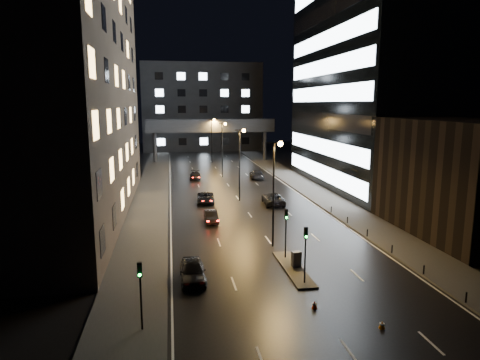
{
  "coord_description": "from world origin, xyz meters",
  "views": [
    {
      "loc": [
        -9.52,
        -30.49,
        13.6
      ],
      "look_at": [
        -0.86,
        22.33,
        4.0
      ],
      "focal_mm": 32.0,
      "sensor_mm": 36.0,
      "label": 1
    }
  ],
  "objects_px": {
    "car_away_d": "(195,176)",
    "car_toward_a": "(273,199)",
    "car_away_a": "(193,271)",
    "car_away_c": "(206,198)",
    "car_toward_b": "(257,174)",
    "utility_cabinet": "(296,259)",
    "car_away_b": "(211,217)"
  },
  "relations": [
    {
      "from": "car_away_d",
      "to": "car_toward_a",
      "type": "relative_size",
      "value": 0.82
    },
    {
      "from": "car_away_a",
      "to": "car_away_c",
      "type": "xyz_separation_m",
      "value": [
        3.21,
        26.37,
        -0.12
      ]
    },
    {
      "from": "car_away_c",
      "to": "car_away_a",
      "type": "bearing_deg",
      "value": -93.01
    },
    {
      "from": "car_away_c",
      "to": "car_toward_b",
      "type": "xyz_separation_m",
      "value": [
        10.88,
        18.02,
        0.09
      ]
    },
    {
      "from": "car_toward_a",
      "to": "utility_cabinet",
      "type": "xyz_separation_m",
      "value": [
        -3.55,
        -22.74,
        0.01
      ]
    },
    {
      "from": "car_away_c",
      "to": "car_toward_b",
      "type": "relative_size",
      "value": 0.92
    },
    {
      "from": "car_away_a",
      "to": "car_toward_a",
      "type": "xyz_separation_m",
      "value": [
        12.25,
        23.99,
        -0.03
      ]
    },
    {
      "from": "car_toward_a",
      "to": "car_toward_b",
      "type": "relative_size",
      "value": 1.04
    },
    {
      "from": "car_away_d",
      "to": "car_away_c",
      "type": "bearing_deg",
      "value": -85.2
    },
    {
      "from": "car_away_a",
      "to": "car_away_c",
      "type": "bearing_deg",
      "value": 82.65
    },
    {
      "from": "car_away_d",
      "to": "car_toward_b",
      "type": "bearing_deg",
      "value": -0.64
    },
    {
      "from": "car_away_b",
      "to": "car_away_d",
      "type": "xyz_separation_m",
      "value": [
        -0.12,
        28.87,
        0.0
      ]
    },
    {
      "from": "car_away_a",
      "to": "car_away_d",
      "type": "xyz_separation_m",
      "value": [
        2.9,
        45.27,
        -0.14
      ]
    },
    {
      "from": "car_away_b",
      "to": "car_toward_a",
      "type": "distance_m",
      "value": 11.96
    },
    {
      "from": "car_away_a",
      "to": "car_toward_b",
      "type": "relative_size",
      "value": 0.88
    },
    {
      "from": "car_away_a",
      "to": "car_away_b",
      "type": "relative_size",
      "value": 1.18
    },
    {
      "from": "car_away_d",
      "to": "utility_cabinet",
      "type": "xyz_separation_m",
      "value": [
        5.81,
        -44.02,
        0.12
      ]
    },
    {
      "from": "car_away_d",
      "to": "utility_cabinet",
      "type": "distance_m",
      "value": 44.4
    },
    {
      "from": "car_away_b",
      "to": "car_toward_b",
      "type": "xyz_separation_m",
      "value": [
        11.08,
        28.0,
        0.12
      ]
    },
    {
      "from": "car_toward_b",
      "to": "car_away_c",
      "type": "bearing_deg",
      "value": 63.43
    },
    {
      "from": "car_away_c",
      "to": "utility_cabinet",
      "type": "distance_m",
      "value": 25.71
    },
    {
      "from": "car_away_b",
      "to": "car_away_d",
      "type": "distance_m",
      "value": 28.87
    },
    {
      "from": "car_away_d",
      "to": "car_toward_b",
      "type": "distance_m",
      "value": 11.23
    },
    {
      "from": "car_away_b",
      "to": "car_away_c",
      "type": "xyz_separation_m",
      "value": [
        0.2,
        9.97,
        0.03
      ]
    },
    {
      "from": "car_away_c",
      "to": "car_toward_a",
      "type": "bearing_deg",
      "value": -10.8
    },
    {
      "from": "car_away_c",
      "to": "utility_cabinet",
      "type": "xyz_separation_m",
      "value": [
        5.49,
        -25.12,
        0.1
      ]
    },
    {
      "from": "car_away_b",
      "to": "car_away_c",
      "type": "relative_size",
      "value": 0.81
    },
    {
      "from": "car_away_a",
      "to": "car_away_d",
      "type": "relative_size",
      "value": 1.03
    },
    {
      "from": "car_away_d",
      "to": "car_toward_a",
      "type": "xyz_separation_m",
      "value": [
        9.36,
        -21.28,
        0.11
      ]
    },
    {
      "from": "car_away_d",
      "to": "car_toward_b",
      "type": "relative_size",
      "value": 0.86
    },
    {
      "from": "car_away_a",
      "to": "car_toward_b",
      "type": "height_order",
      "value": "car_away_a"
    },
    {
      "from": "car_away_d",
      "to": "car_toward_a",
      "type": "distance_m",
      "value": 23.24
    }
  ]
}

